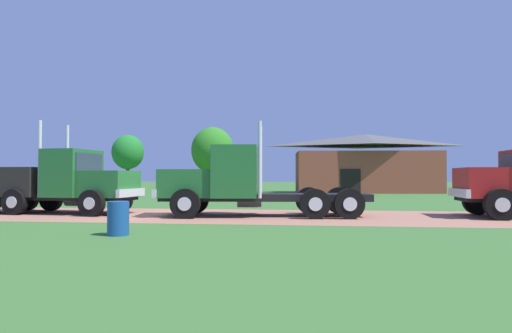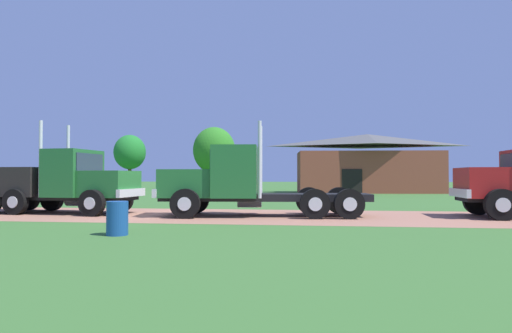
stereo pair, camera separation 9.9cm
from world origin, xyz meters
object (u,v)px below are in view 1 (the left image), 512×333
steel_barrel (118,218)px  truck_foreground_white (235,183)px  truck_near_left (58,183)px  shed_building (366,164)px

steel_barrel → truck_foreground_white: bearing=69.7°
truck_foreground_white → steel_barrel: size_ratio=9.34×
truck_near_left → steel_barrel: bearing=-48.3°
truck_foreground_white → shed_building: 26.38m
truck_near_left → steel_barrel: truck_near_left is taller
truck_foreground_white → truck_near_left: bearing=177.2°
truck_near_left → shed_building: bearing=56.9°
truck_foreground_white → shed_building: bearing=71.6°
truck_foreground_white → shed_building: (8.33, 24.99, 1.38)m
truck_near_left → truck_foreground_white: bearing=-2.8°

